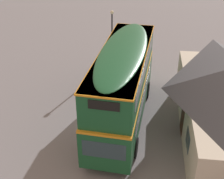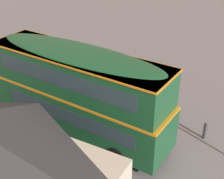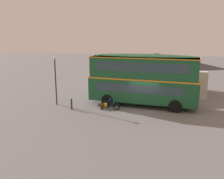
# 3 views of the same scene
# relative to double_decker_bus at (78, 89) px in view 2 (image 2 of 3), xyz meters

# --- Properties ---
(ground_plane) EXTENTS (120.00, 120.00, 0.00)m
(ground_plane) POSITION_rel_double_decker_bus_xyz_m (0.26, -0.90, -2.64)
(ground_plane) COLOR slate
(double_decker_bus) EXTENTS (9.94, 3.01, 4.79)m
(double_decker_bus) POSITION_rel_double_decker_bus_xyz_m (0.00, 0.00, 0.00)
(double_decker_bus) COLOR black
(double_decker_bus) RESTS_ON ground
(touring_bicycle) EXTENTS (1.68, 0.54, 1.02)m
(touring_bicycle) POSITION_rel_double_decker_bus_xyz_m (-2.56, -1.89, -2.27)
(touring_bicycle) COLOR black
(touring_bicycle) RESTS_ON ground
(backpack_on_ground) EXTENTS (0.38, 0.33, 0.54)m
(backpack_on_ground) POSITION_rel_double_decker_bus_xyz_m (-3.28, -2.10, -2.36)
(backpack_on_ground) COLOR #592D19
(backpack_on_ground) RESTS_ON ground
(water_bottle_blue_sports) EXTENTS (0.07, 0.07, 0.25)m
(water_bottle_blue_sports) POSITION_rel_double_decker_bus_xyz_m (-2.98, -2.28, -2.53)
(water_bottle_blue_sports) COLOR #338CBF
(water_bottle_blue_sports) RESTS_ON ground
(water_bottle_green_metal) EXTENTS (0.06, 0.06, 0.25)m
(water_bottle_green_metal) POSITION_rel_double_decker_bus_xyz_m (-2.22, -2.34, -2.53)
(water_bottle_green_metal) COLOR green
(water_bottle_green_metal) RESTS_ON ground
(kerb_bollard) EXTENTS (0.16, 0.16, 0.97)m
(kerb_bollard) POSITION_rel_double_decker_bus_xyz_m (-5.86, -2.86, -2.14)
(kerb_bollard) COLOR #333338
(kerb_bollard) RESTS_ON ground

